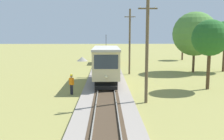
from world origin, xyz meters
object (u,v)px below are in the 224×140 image
track_worker (71,83)px  tree_left_near (183,40)px  red_tram (106,63)px  tree_left_far (210,38)px  utility_pole_mid (130,41)px  utility_pole_near_tram (147,49)px  gravel_pile (82,59)px  freight_car (106,55)px  tree_right_far (195,34)px

track_worker → tree_left_near: (18.32, 29.15, 3.05)m
red_tram → tree_left_near: size_ratio=1.50×
red_tram → tree_left_far: size_ratio=1.31×
utility_pole_mid → utility_pole_near_tram: bearing=-90.0°
gravel_pile → track_worker: 27.65m
utility_pole_near_tram → tree_left_far: utility_pole_near_tram is taller
utility_pole_near_tram → gravel_pile: (-7.67, 30.42, -3.66)m
gravel_pile → tree_left_near: bearing=4.5°
utility_pole_mid → gravel_pile: bearing=114.9°
track_worker → freight_car: bearing=34.1°
red_tram → utility_pole_near_tram: utility_pole_near_tram is taller
tree_left_near → red_tram: bearing=-121.8°
freight_car → track_worker: size_ratio=2.91×
utility_pole_near_tram → gravel_pile: utility_pole_near_tram is taller
red_tram → tree_left_near: (15.33, 24.69, 1.84)m
utility_pole_near_tram → utility_pole_mid: utility_pole_mid is taller
tree_right_far → tree_left_far: bearing=-102.2°
red_tram → freight_car: bearing=90.0°
utility_pole_mid → tree_left_near: bearing=55.7°
gravel_pile → tree_right_far: size_ratio=0.26×
red_tram → utility_pole_mid: bearing=65.5°
utility_pole_mid → tree_right_far: bearing=10.3°
utility_pole_near_tram → tree_left_far: size_ratio=1.22×
utility_pole_near_tram → tree_left_near: size_ratio=1.40×
red_tram → tree_left_far: bearing=-15.3°
tree_left_far → tree_left_near: bearing=78.1°
track_worker → tree_left_far: size_ratio=0.27×
tree_left_far → tree_right_far: bearing=77.8°
utility_pole_near_tram → tree_right_far: bearing=60.1°
tree_right_far → tree_left_near: bearing=78.3°
red_tram → utility_pole_near_tram: size_ratio=1.07×
utility_pole_mid → red_tram: bearing=-114.5°
red_tram → utility_pole_mid: 7.55m
tree_left_near → tree_right_far: bearing=-101.7°
freight_car → utility_pole_near_tram: size_ratio=0.65×
utility_pole_mid → track_worker: bearing=-118.5°
red_tram → freight_car: size_ratio=1.64×
freight_car → utility_pole_mid: (3.02, -12.55, 2.70)m
track_worker → tree_left_far: bearing=-40.3°
freight_car → tree_left_far: size_ratio=0.80×
track_worker → red_tram: bearing=7.5°
freight_car → tree_right_far: tree_right_far is taller
gravel_pile → track_worker: bearing=-86.5°
tree_right_far → red_tram: bearing=-145.4°
utility_pole_mid → track_worker: utility_pole_mid is taller
tree_left_near → tree_left_far: size_ratio=0.87×
track_worker → tree_right_far: bearing=-8.3°
utility_pole_mid → track_worker: 13.01m
utility_pole_mid → freight_car: bearing=103.5°
utility_pole_mid → tree_right_far: utility_pole_mid is taller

